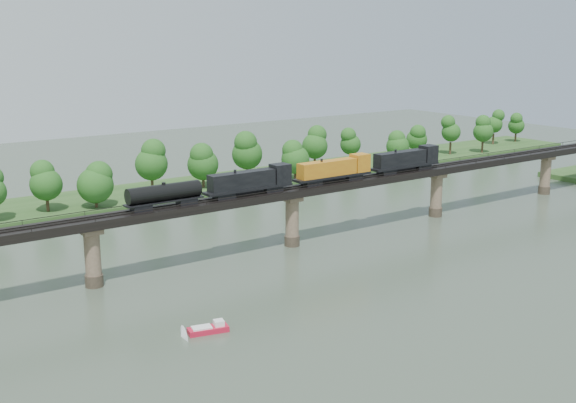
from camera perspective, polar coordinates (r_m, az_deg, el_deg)
ground at (r=119.50m, az=8.79°, el=-6.85°), size 400.00×400.00×0.00m
far_bank at (r=187.17m, az=-9.53°, el=0.75°), size 300.00×24.00×1.60m
bridge at (r=139.86m, az=0.32°, el=-1.36°), size 236.00×30.00×11.50m
bridge_superstructure at (r=138.39m, az=0.33°, el=1.18°), size 220.00×4.90×0.75m
far_treeline at (r=178.24m, az=-11.37°, el=2.68°), size 289.06×17.54×13.60m
freight_train at (r=140.00m, az=1.50°, el=2.19°), size 72.73×2.83×5.01m
motorboat at (r=102.42m, az=-6.29°, el=-9.96°), size 5.95×3.28×1.58m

